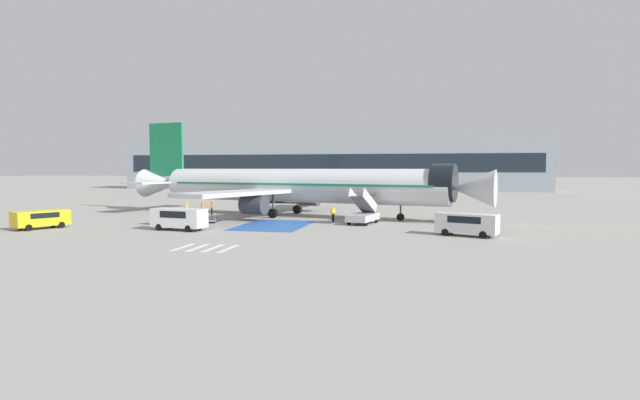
# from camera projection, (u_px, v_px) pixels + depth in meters

# --- Properties ---
(ground_plane) EXTENTS (600.00, 600.00, 0.00)m
(ground_plane) POSITION_uv_depth(u_px,v_px,m) (296.00, 215.00, 62.20)
(ground_plane) COLOR gray
(apron_leadline_yellow) EXTENTS (78.93, 18.41, 0.01)m
(apron_leadline_yellow) POSITION_uv_depth(u_px,v_px,m) (298.00, 216.00, 61.29)
(apron_leadline_yellow) COLOR gold
(apron_leadline_yellow) RESTS_ON ground_plane
(apron_stand_patch_blue) EXTENTS (6.79, 10.61, 0.01)m
(apron_stand_patch_blue) POSITION_uv_depth(u_px,v_px,m) (274.00, 225.00, 51.41)
(apron_stand_patch_blue) COLOR #2856A8
(apron_stand_patch_blue) RESTS_ON ground_plane
(apron_walkway_bar_0) EXTENTS (0.44, 3.60, 0.01)m
(apron_walkway_bar_0) POSITION_uv_depth(u_px,v_px,m) (183.00, 247.00, 37.18)
(apron_walkway_bar_0) COLOR silver
(apron_walkway_bar_0) RESTS_ON ground_plane
(apron_walkway_bar_1) EXTENTS (0.44, 3.60, 0.01)m
(apron_walkway_bar_1) POSITION_uv_depth(u_px,v_px,m) (198.00, 248.00, 36.94)
(apron_walkway_bar_1) COLOR silver
(apron_walkway_bar_1) RESTS_ON ground_plane
(apron_walkway_bar_2) EXTENTS (0.44, 3.60, 0.01)m
(apron_walkway_bar_2) POSITION_uv_depth(u_px,v_px,m) (213.00, 248.00, 36.69)
(apron_walkway_bar_2) COLOR silver
(apron_walkway_bar_2) RESTS_ON ground_plane
(apron_walkway_bar_3) EXTENTS (0.44, 3.60, 0.01)m
(apron_walkway_bar_3) POSITION_uv_depth(u_px,v_px,m) (228.00, 249.00, 36.44)
(apron_walkway_bar_3) COLOR silver
(apron_walkway_bar_3) RESTS_ON ground_plane
(airliner) EXTENTS (47.29, 31.75, 12.16)m
(airliner) POSITION_uv_depth(u_px,v_px,m) (293.00, 185.00, 61.31)
(airliner) COLOR silver
(airliner) RESTS_ON ground_plane
(boarding_stairs_forward) EXTENTS (3.22, 5.53, 3.89)m
(boarding_stairs_forward) POSITION_uv_depth(u_px,v_px,m) (363.00, 215.00, 52.81)
(boarding_stairs_forward) COLOR #ADB2BA
(boarding_stairs_forward) RESTS_ON ground_plane
(fuel_tanker) EXTENTS (8.84, 2.95, 3.67)m
(fuel_tanker) POSITION_uv_depth(u_px,v_px,m) (284.00, 192.00, 84.72)
(fuel_tanker) COLOR #38383D
(fuel_tanker) RESTS_ON ground_plane
(service_van_0) EXTENTS (5.50, 2.66, 2.07)m
(service_van_0) POSITION_uv_depth(u_px,v_px,m) (179.00, 217.00, 47.23)
(service_van_0) COLOR silver
(service_van_0) RESTS_ON ground_plane
(service_van_1) EXTENTS (5.51, 3.52, 1.96)m
(service_van_1) POSITION_uv_depth(u_px,v_px,m) (467.00, 223.00, 43.15)
(service_van_1) COLOR silver
(service_van_1) RESTS_ON ground_plane
(service_van_2) EXTENTS (3.97, 5.26, 1.77)m
(service_van_2) POSITION_uv_depth(u_px,v_px,m) (41.00, 218.00, 48.43)
(service_van_2) COLOR yellow
(service_van_2) RESTS_ON ground_plane
(baggage_cart) EXTENTS (2.19, 2.92, 0.87)m
(baggage_cart) POSITION_uv_depth(u_px,v_px,m) (210.00, 220.00, 54.30)
(baggage_cart) COLOR gray
(baggage_cart) RESTS_ON ground_plane
(ground_crew_0) EXTENTS (0.45, 0.48, 1.69)m
(ground_crew_0) POSITION_uv_depth(u_px,v_px,m) (333.00, 213.00, 54.96)
(ground_crew_0) COLOR black
(ground_crew_0) RESTS_ON ground_plane
(ground_crew_1) EXTENTS (0.45, 0.48, 1.68)m
(ground_crew_1) POSITION_uv_depth(u_px,v_px,m) (203.00, 207.00, 63.50)
(ground_crew_1) COLOR #191E38
(ground_crew_1) RESTS_ON ground_plane
(ground_crew_2) EXTENTS (0.27, 0.45, 1.86)m
(ground_crew_2) POSITION_uv_depth(u_px,v_px,m) (212.00, 207.00, 62.43)
(ground_crew_2) COLOR black
(ground_crew_2) RESTS_ON ground_plane
(ground_crew_3) EXTENTS (0.36, 0.48, 1.79)m
(ground_crew_3) POSITION_uv_depth(u_px,v_px,m) (187.00, 208.00, 61.28)
(ground_crew_3) COLOR #191E38
(ground_crew_3) RESTS_ON ground_plane
(terminal_building) EXTENTS (115.32, 12.10, 13.27)m
(terminal_building) POSITION_uv_depth(u_px,v_px,m) (326.00, 166.00, 137.82)
(terminal_building) COLOR #89939E
(terminal_building) RESTS_ON ground_plane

